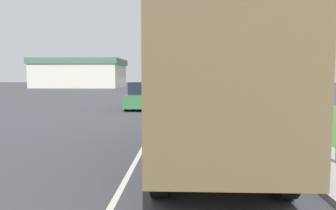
% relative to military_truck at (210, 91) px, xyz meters
% --- Properties ---
extents(ground_plane, '(180.00, 180.00, 0.00)m').
position_rel_military_truck_xyz_m(ground_plane, '(-1.83, 26.32, -1.75)').
color(ground_plane, '#424247').
extents(lane_centre_stripe, '(0.12, 120.00, 0.00)m').
position_rel_military_truck_xyz_m(lane_centre_stripe, '(-1.83, 26.32, -1.74)').
color(lane_centre_stripe, silver).
rests_on(lane_centre_stripe, ground).
extents(sidewalk_right, '(1.80, 120.00, 0.12)m').
position_rel_military_truck_xyz_m(sidewalk_right, '(2.67, 26.32, -1.69)').
color(sidewalk_right, '#ADAAA3').
rests_on(sidewalk_right, ground).
extents(grass_strip_right, '(7.00, 120.00, 0.02)m').
position_rel_military_truck_xyz_m(grass_strip_right, '(7.07, 26.32, -1.74)').
color(grass_strip_right, '#4C7538').
rests_on(grass_strip_right, ground).
extents(military_truck, '(2.44, 7.91, 3.10)m').
position_rel_military_truck_xyz_m(military_truck, '(0.00, 0.00, 0.00)').
color(military_truck, '#474C38').
rests_on(military_truck, ground).
extents(car_nearest_ahead, '(1.85, 4.21, 1.75)m').
position_rel_military_truck_xyz_m(car_nearest_ahead, '(-3.25, 13.27, -0.97)').
color(car_nearest_ahead, '#336B3D').
rests_on(car_nearest_ahead, ground).
extents(car_second_ahead, '(1.71, 4.35, 1.69)m').
position_rel_military_truck_xyz_m(car_second_ahead, '(0.10, 27.85, -0.99)').
color(car_second_ahead, black).
rests_on(car_second_ahead, ground).
extents(tree_mid_right, '(2.47, 2.47, 5.57)m').
position_rel_military_truck_xyz_m(tree_mid_right, '(5.11, 9.59, 2.53)').
color(tree_mid_right, brown).
rests_on(tree_mid_right, grass_strip_right).
extents(building_distant, '(16.74, 12.13, 5.54)m').
position_rel_military_truck_xyz_m(building_distant, '(-20.58, 56.06, 1.06)').
color(building_distant, beige).
rests_on(building_distant, ground).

